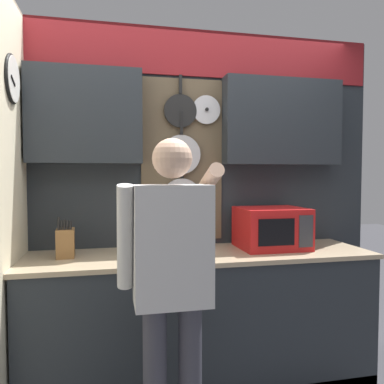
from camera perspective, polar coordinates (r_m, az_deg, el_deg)
ground_plane at (r=2.91m, az=1.48°, el=-27.15°), size 14.00×14.00×0.00m
base_cabinet_counter at (r=2.71m, az=1.50°, el=-18.80°), size 2.33×0.64×0.92m
back_wall_unit at (r=2.81m, az=0.27°, el=4.12°), size 2.90×0.20×2.52m
microwave at (r=2.77m, az=11.99°, el=-5.37°), size 0.47×0.40×0.29m
knife_block at (r=2.55m, az=-18.72°, el=-7.31°), size 0.12×0.16×0.26m
utensil_crock at (r=2.54m, az=-8.10°, el=-7.36°), size 0.13×0.13×0.34m
person at (r=1.92m, az=-3.05°, el=-11.87°), size 0.54×0.62×1.63m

